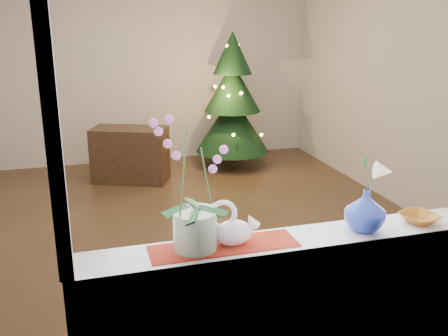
# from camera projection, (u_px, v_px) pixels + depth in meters

# --- Properties ---
(ground) EXTENTS (5.00, 5.00, 0.00)m
(ground) POSITION_uv_depth(u_px,v_px,m) (193.00, 225.00, 4.87)
(ground) COLOR #382417
(ground) RESTS_ON ground
(wall_back) EXTENTS (4.50, 0.10, 2.70)m
(wall_back) POSITION_uv_depth(u_px,v_px,m) (150.00, 63.00, 6.78)
(wall_back) COLOR beige
(wall_back) RESTS_ON ground
(wall_front) EXTENTS (4.50, 0.10, 2.70)m
(wall_front) POSITION_uv_depth(u_px,v_px,m) (315.00, 159.00, 2.18)
(wall_front) COLOR beige
(wall_front) RESTS_ON ground
(wall_right) EXTENTS (0.10, 5.00, 2.70)m
(wall_right) POSITION_uv_depth(u_px,v_px,m) (406.00, 78.00, 5.09)
(wall_right) COLOR beige
(wall_right) RESTS_ON ground
(window_apron) EXTENTS (2.20, 0.08, 0.88)m
(window_apron) POSITION_uv_depth(u_px,v_px,m) (302.00, 333.00, 2.48)
(window_apron) COLOR white
(window_apron) RESTS_ON ground
(windowsill) EXTENTS (2.20, 0.26, 0.04)m
(windowsill) POSITION_uv_depth(u_px,v_px,m) (299.00, 241.00, 2.43)
(windowsill) COLOR white
(windowsill) RESTS_ON window_apron
(window_frame) EXTENTS (2.22, 0.06, 1.60)m
(window_frame) POSITION_uv_depth(u_px,v_px,m) (317.00, 78.00, 2.11)
(window_frame) COLOR white
(window_frame) RESTS_ON windowsill
(runner) EXTENTS (0.70, 0.20, 0.01)m
(runner) POSITION_uv_depth(u_px,v_px,m) (224.00, 246.00, 2.33)
(runner) COLOR maroon
(runner) RESTS_ON windowsill
(orchid_pot) EXTENTS (0.27, 0.27, 0.63)m
(orchid_pot) POSITION_uv_depth(u_px,v_px,m) (194.00, 185.00, 2.21)
(orchid_pot) COLOR silver
(orchid_pot) RESTS_ON windowsill
(swan) EXTENTS (0.27, 0.17, 0.21)m
(swan) POSITION_uv_depth(u_px,v_px,m) (233.00, 223.00, 2.32)
(swan) COLOR white
(swan) RESTS_ON windowsill
(blue_vase) EXTENTS (0.26, 0.26, 0.24)m
(blue_vase) POSITION_uv_depth(u_px,v_px,m) (365.00, 207.00, 2.48)
(blue_vase) COLOR navy
(blue_vase) RESTS_ON windowsill
(lily) EXTENTS (0.14, 0.08, 0.18)m
(lily) POSITION_uv_depth(u_px,v_px,m) (369.00, 166.00, 2.41)
(lily) COLOR white
(lily) RESTS_ON blue_vase
(paperweight) EXTENTS (0.08, 0.08, 0.08)m
(paperweight) POSITION_uv_depth(u_px,v_px,m) (362.00, 224.00, 2.48)
(paperweight) COLOR white
(paperweight) RESTS_ON windowsill
(amber_dish) EXTENTS (0.19, 0.19, 0.04)m
(amber_dish) POSITION_uv_depth(u_px,v_px,m) (419.00, 219.00, 2.60)
(amber_dish) COLOR #955615
(amber_dish) RESTS_ON windowsill
(xmas_tree) EXTENTS (1.00, 1.00, 1.79)m
(xmas_tree) POSITION_uv_depth(u_px,v_px,m) (232.00, 100.00, 6.60)
(xmas_tree) COLOR #113216
(xmas_tree) RESTS_ON ground
(side_table) EXTENTS (0.99, 0.76, 0.67)m
(side_table) POSITION_uv_depth(u_px,v_px,m) (130.00, 155.00, 6.11)
(side_table) COLOR black
(side_table) RESTS_ON ground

